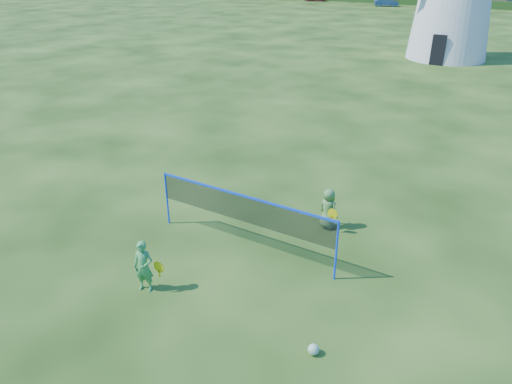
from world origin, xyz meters
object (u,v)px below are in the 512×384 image
object	(u,v)px
player_girl	(144,267)
car_right	(386,2)
badminton_net	(243,209)
play_ball	(313,349)
player_boy	(328,209)

from	to	relation	value
player_girl	car_right	bearing A→B (deg)	84.89
badminton_net	play_ball	bearing A→B (deg)	-37.72
car_right	play_ball	bearing A→B (deg)	172.96
play_ball	player_boy	bearing A→B (deg)	110.74
player_boy	car_right	distance (m)	62.30
player_girl	player_boy	xyz separation A→B (m)	(2.37, 4.67, -0.04)
play_ball	car_right	xyz separation A→B (m)	(-19.20, 64.29, 0.43)
badminton_net	car_right	size ratio (longest dim) A/B	1.53
player_boy	car_right	xyz separation A→B (m)	(-17.50, 59.79, -0.03)
badminton_net	car_right	world-z (taller)	badminton_net
car_right	player_boy	bearing A→B (deg)	172.64
player_boy	play_ball	world-z (taller)	player_boy
player_boy	play_ball	bearing A→B (deg)	127.57
player_girl	car_right	xyz separation A→B (m)	(-15.13, 64.46, -0.08)
player_girl	play_ball	bearing A→B (deg)	-15.84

